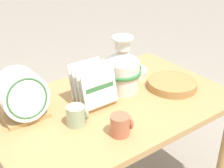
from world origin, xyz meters
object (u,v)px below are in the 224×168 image
ceramic_vase (122,68)px  wicker_charger_stack (172,84)px  fruit_bowl (134,71)px  dish_rack_square_plates (93,90)px  mug_sage_glaze (77,115)px  mug_terracotta_glaze (121,125)px  dish_rack_round_plates (23,99)px

ceramic_vase → wicker_charger_stack: size_ratio=1.13×
fruit_bowl → dish_rack_square_plates: bearing=-162.3°
mug_sage_glaze → ceramic_vase: bearing=21.0°
mug_sage_glaze → fruit_bowl: bearing=23.4°
mug_terracotta_glaze → ceramic_vase: bearing=51.5°
ceramic_vase → fruit_bowl: bearing=28.3°
fruit_bowl → wicker_charger_stack: bearing=-72.6°
mug_sage_glaze → fruit_bowl: (0.56, 0.24, -0.02)m
dish_rack_round_plates → wicker_charger_stack: dish_rack_round_plates is taller
dish_rack_square_plates → fruit_bowl: (0.39, 0.12, -0.05)m
wicker_charger_stack → fruit_bowl: fruit_bowl is taller
ceramic_vase → fruit_bowl: (0.17, 0.09, -0.10)m
wicker_charger_stack → dish_rack_round_plates: bearing=166.1°
mug_sage_glaze → wicker_charger_stack: bearing=-0.7°
wicker_charger_stack → mug_terracotta_glaze: bearing=-161.1°
dish_rack_round_plates → mug_terracotta_glaze: size_ratio=2.53×
ceramic_vase → mug_terracotta_glaze: 0.43m
ceramic_vase → fruit_bowl: ceramic_vase is taller
dish_rack_square_plates → mug_terracotta_glaze: bearing=-99.1°
fruit_bowl → ceramic_vase: bearing=-151.7°
dish_rack_square_plates → fruit_bowl: size_ratio=1.37×
dish_rack_square_plates → dish_rack_round_plates: bearing=167.5°
dish_rack_round_plates → dish_rack_square_plates: 0.36m
mug_sage_glaze → fruit_bowl: mug_sage_glaze is taller
ceramic_vase → dish_rack_round_plates: 0.57m
dish_rack_square_plates → mug_terracotta_glaze: size_ratio=2.22×
mug_sage_glaze → mug_terracotta_glaze: bearing=-56.9°
mug_terracotta_glaze → fruit_bowl: size_ratio=0.62×
dish_rack_round_plates → dish_rack_square_plates: (0.35, -0.08, -0.03)m
ceramic_vase → wicker_charger_stack: ceramic_vase is taller
dish_rack_square_plates → fruit_bowl: 0.41m
ceramic_vase → dish_rack_round_plates: (-0.56, 0.04, -0.03)m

